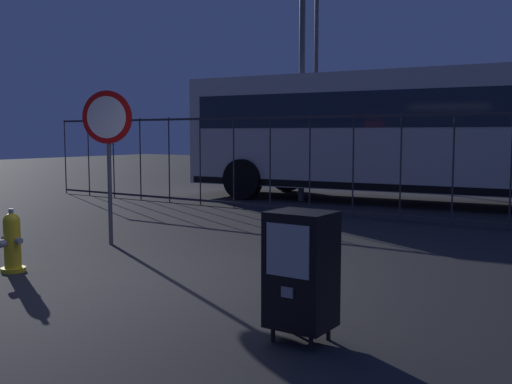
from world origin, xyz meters
The scene contains 8 objects.
ground_plane centered at (0.00, 0.00, 0.00)m, with size 60.00×60.00×0.00m, color #262628.
fire_hydrant centered at (-1.83, -0.75, 0.35)m, with size 0.33×0.32×0.75m.
newspaper_box_primary centered at (2.14, -0.89, 0.57)m, with size 0.48×0.42×1.02m.
stop_sign centered at (-2.20, 1.09, 1.60)m, with size 0.71×0.31×2.23m.
fence_barrier centered at (0.00, 5.66, 1.02)m, with size 18.03×0.04×2.00m.
bus_near centered at (-0.54, 8.66, 1.71)m, with size 10.68×3.52×3.00m.
street_light_near_left centered at (-2.74, 7.62, 4.29)m, with size 0.32×0.32×7.45m.
street_light_far_left centered at (-5.70, 13.77, 4.40)m, with size 0.32×0.32×7.65m.
Camera 1 is at (4.39, -4.82, 1.61)m, focal length 41.77 mm.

